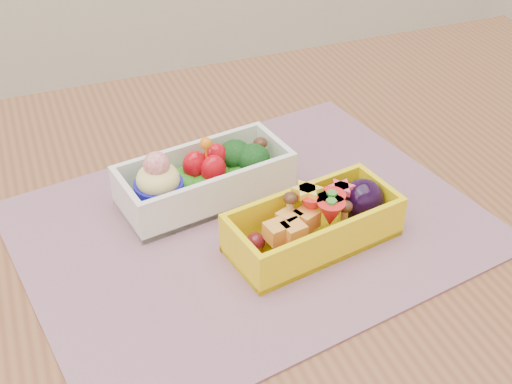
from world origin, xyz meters
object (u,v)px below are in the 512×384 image
object	(u,v)px
table	(287,284)
bento_yellow	(317,222)
bento_white	(204,178)
placemat	(251,225)

from	to	relation	value
table	bento_yellow	distance (m)	0.14
bento_white	bento_yellow	size ratio (longest dim) A/B	1.07
placemat	bento_yellow	xyz separation A→B (m)	(0.05, -0.05, 0.03)
placemat	bento_white	size ratio (longest dim) A/B	2.35
table	placemat	size ratio (longest dim) A/B	2.55
placemat	bento_yellow	world-z (taller)	bento_yellow
table	bento_yellow	xyz separation A→B (m)	(0.01, -0.05, 0.13)
bento_yellow	table	bearing A→B (deg)	89.96
table	bento_white	bearing A→B (deg)	138.35
table	bento_yellow	world-z (taller)	bento_yellow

